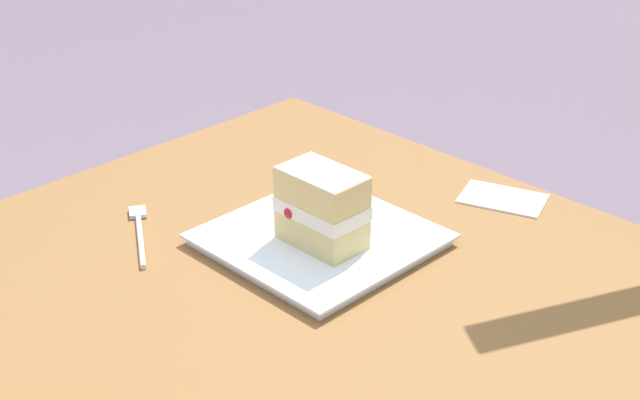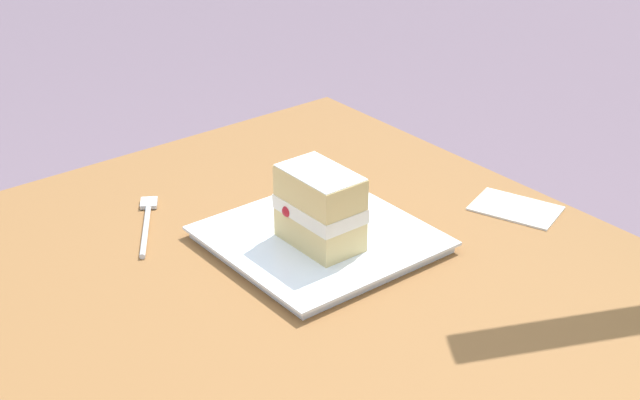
# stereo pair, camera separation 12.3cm
# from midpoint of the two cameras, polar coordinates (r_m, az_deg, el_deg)

# --- Properties ---
(dessert_plate) EXTENTS (0.27, 0.27, 0.02)m
(dessert_plate) POSITION_cam_midpoint_polar(r_m,az_deg,el_deg) (1.26, -2.80, -2.50)
(dessert_plate) COLOR white
(dessert_plate) RESTS_ON patio_table
(cake_slice) EXTENTS (0.11, 0.08, 0.10)m
(cake_slice) POSITION_cam_midpoint_polar(r_m,az_deg,el_deg) (1.21, -2.79, -0.56)
(cake_slice) COLOR #E0C17A
(cake_slice) RESTS_ON dessert_plate
(dessert_fork) EXTENTS (0.15, 0.10, 0.01)m
(dessert_fork) POSITION_cam_midpoint_polar(r_m,az_deg,el_deg) (1.33, -13.61, -1.93)
(dessert_fork) COLOR silver
(dessert_fork) RESTS_ON patio_table
(paper_napkin) EXTENTS (0.14, 0.12, 0.00)m
(paper_napkin) POSITION_cam_midpoint_polar(r_m,az_deg,el_deg) (1.40, 8.66, 0.02)
(paper_napkin) COLOR silver
(paper_napkin) RESTS_ON patio_table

